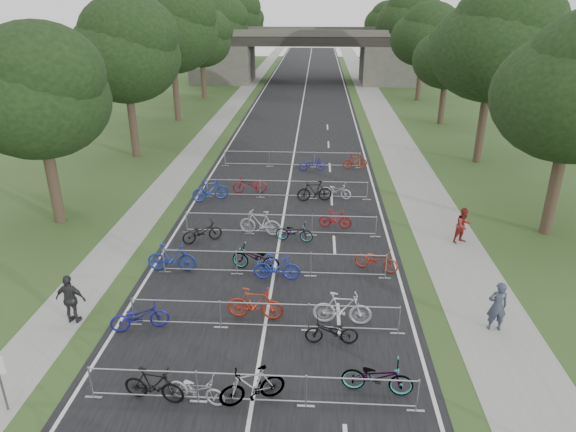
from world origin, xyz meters
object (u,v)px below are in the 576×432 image
pedestrian_b (463,226)px  pedestrian_c (71,299)px  pedestrian_a (497,306)px  overpass_bridge (306,56)px

pedestrian_b → pedestrian_c: 17.08m
pedestrian_b → pedestrian_c: bearing=178.7°
pedestrian_a → pedestrian_b: size_ratio=1.08×
pedestrian_b → pedestrian_c: (-15.40, -7.39, 0.07)m
overpass_bridge → pedestrian_a: (7.96, -57.33, -2.61)m
overpass_bridge → pedestrian_c: size_ratio=16.71×
pedestrian_a → overpass_bridge: bearing=-82.6°
overpass_bridge → pedestrian_a: size_ratio=16.76×
overpass_bridge → pedestrian_c: (-6.80, -57.73, -2.61)m
pedestrian_a → pedestrian_c: (-14.76, -0.41, 0.00)m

